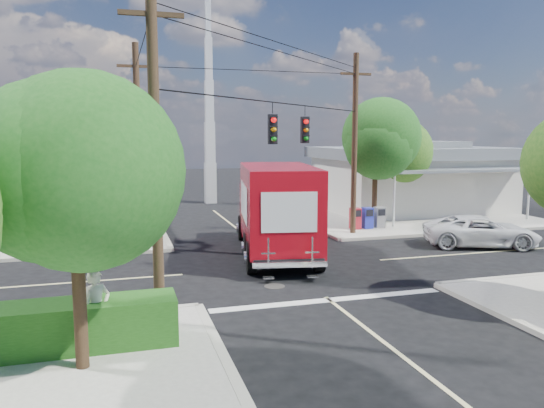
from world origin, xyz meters
name	(u,v)px	position (x,y,z in m)	size (l,w,h in m)	color
ground	(287,267)	(0.00, 0.00, 0.00)	(120.00, 120.00, 0.00)	black
sidewalk_ne	(396,214)	(10.88, 10.88, 0.07)	(14.12, 14.12, 0.14)	#9F9A90
sidewalk_nw	(25,231)	(-10.88, 10.88, 0.07)	(14.12, 14.12, 0.14)	#9F9A90
road_markings	(299,277)	(0.00, -1.47, 0.01)	(32.00, 32.00, 0.01)	beige
building_ne	(411,177)	(12.50, 11.97, 2.32)	(11.80, 10.20, 4.50)	silver
building_nw	(5,188)	(-12.00, 12.46, 2.22)	(10.80, 10.20, 4.30)	beige
radio_tower	(210,127)	(0.50, 20.00, 5.64)	(0.80, 0.80, 17.00)	silver
tree_sw_front	(74,171)	(-6.99, -7.54, 4.33)	(3.88, 3.78, 6.03)	#422D1C
tree_ne_front	(376,140)	(7.21, 6.76, 4.77)	(4.21, 4.14, 6.66)	#422D1C
tree_ne_back	(399,150)	(9.81, 8.96, 4.19)	(3.77, 3.66, 5.82)	#422D1C
palm_nw_front	(86,135)	(-7.50, 7.50, 5.04)	(3.01, 3.08, 5.59)	#422D1C
palm_nw_back	(44,143)	(-9.50, 9.00, 4.67)	(3.01, 3.08, 5.19)	#422D1C
utility_poles	(236,145)	(-1.58, 1.60, 4.67)	(12.00, 10.68, 9.00)	#473321
picket_fence	(51,317)	(-7.80, -5.60, 0.68)	(5.94, 0.06, 1.00)	silver
hedge_sw	(38,329)	(-8.00, -6.40, 0.69)	(6.20, 1.20, 1.10)	#1B4B13
vending_boxes	(367,218)	(6.50, 6.20, 0.69)	(1.90, 0.50, 1.10)	#AF1D2A
delivery_truck	(276,209)	(0.22, 2.17, 1.94)	(4.13, 9.12, 3.81)	black
parked_car	(481,231)	(9.70, 1.15, 0.70)	(2.33, 5.05, 1.40)	silver
pedestrian	(97,309)	(-6.71, -6.46, 1.06)	(0.67, 0.44, 1.85)	beige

